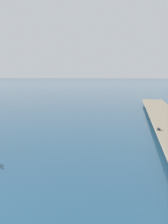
% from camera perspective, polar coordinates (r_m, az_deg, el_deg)
% --- Properties ---
extents(floating_dock, '(2.45, 19.69, 0.53)m').
position_cam_1_polar(floating_dock, '(14.67, 18.89, -1.18)').
color(floating_dock, gray).
rests_on(floating_dock, ground).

